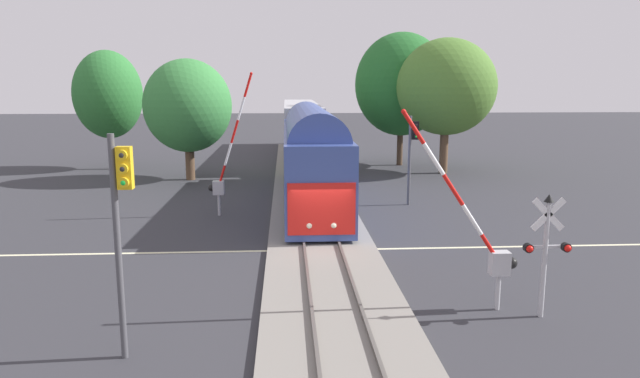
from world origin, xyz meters
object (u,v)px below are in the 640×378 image
object	(u,v)px
crossing_signal_mast	(546,243)
traffic_signal_far_side	(413,146)
commuter_train	(305,137)
traffic_signal_near_left	(121,211)
elm_centre_background	(401,84)
oak_behind_train	(188,106)
oak_far_right	(446,87)
pine_left_background	(108,95)
crossing_gate_near	(489,246)
crossing_gate_far	(222,173)

from	to	relation	value
crossing_signal_mast	traffic_signal_far_side	xyz separation A→B (m)	(-0.40, 15.72, 1.10)
commuter_train	traffic_signal_near_left	distance (m)	29.18
traffic_signal_far_side	elm_centre_background	size ratio (longest dim) A/B	0.46
traffic_signal_far_side	oak_behind_train	distance (m)	16.69
elm_centre_background	oak_behind_train	bearing A→B (deg)	-158.38
commuter_train	traffic_signal_far_side	size ratio (longest dim) A/B	8.53
traffic_signal_far_side	oak_far_right	size ratio (longest dim) A/B	0.50
oak_far_right	pine_left_background	distance (m)	25.88
crossing_gate_near	elm_centre_background	world-z (taller)	elm_centre_background
elm_centre_background	oak_far_right	bearing A→B (deg)	-61.90
commuter_train	traffic_signal_near_left	bearing A→B (deg)	-100.51
crossing_gate_near	pine_left_background	world-z (taller)	pine_left_background
crossing_gate_near	commuter_train	bearing A→B (deg)	99.77
crossing_gate_far	traffic_signal_far_side	xyz separation A→B (m)	(10.20, 2.01, 1.10)
commuter_train	oak_far_right	world-z (taller)	oak_far_right
crossing_gate_near	crossing_gate_far	world-z (taller)	crossing_gate_far
oak_far_right	traffic_signal_far_side	bearing A→B (deg)	-113.63
commuter_train	oak_behind_train	bearing A→B (deg)	-167.83
crossing_gate_far	oak_far_right	xyz separation A→B (m)	(15.11, 13.23, 4.20)
traffic_signal_far_side	oak_far_right	bearing A→B (deg)	66.37
crossing_signal_mast	oak_far_right	world-z (taller)	oak_far_right
traffic_signal_far_side	traffic_signal_near_left	world-z (taller)	traffic_signal_near_left
crossing_signal_mast	pine_left_background	size ratio (longest dim) A/B	0.39
crossing_gate_near	oak_far_right	world-z (taller)	oak_far_right
commuter_train	oak_far_right	distance (m)	11.07
crossing_signal_mast	traffic_signal_far_side	size ratio (longest dim) A/B	0.73
elm_centre_background	oak_behind_train	distance (m)	17.45
traffic_signal_near_left	traffic_signal_far_side	bearing A→B (deg)	58.25
crossing_signal_mast	oak_behind_train	size ratio (longest dim) A/B	0.43
crossing_gate_near	crossing_gate_far	distance (m)	15.97
crossing_gate_far	pine_left_background	distance (m)	20.23
crossing_gate_near	elm_centre_background	xyz separation A→B (m)	(3.51, 30.86, 4.61)
pine_left_background	traffic_signal_far_side	bearing A→B (deg)	-35.75
commuter_train	traffic_signal_near_left	world-z (taller)	traffic_signal_near_left
commuter_train	crossing_gate_near	size ratio (longest dim) A/B	7.07
commuter_train	elm_centre_background	distance (m)	10.03
traffic_signal_far_side	oak_far_right	distance (m)	12.64
crossing_gate_near	oak_far_right	size ratio (longest dim) A/B	0.60
crossing_signal_mast	pine_left_background	xyz separation A→B (m)	(-21.10, 30.62, 3.60)
crossing_signal_mast	traffic_signal_near_left	bearing A→B (deg)	-170.77
crossing_gate_near	pine_left_background	distance (m)	36.06
pine_left_background	crossing_gate_near	bearing A→B (deg)	-56.73
elm_centre_background	crossing_gate_far	bearing A→B (deg)	-125.49
traffic_signal_near_left	elm_centre_background	world-z (taller)	elm_centre_background
crossing_signal_mast	elm_centre_background	xyz separation A→B (m)	(2.08, 31.50, 4.38)
commuter_train	oak_far_right	xyz separation A→B (m)	(10.45, 0.10, 3.64)
crossing_signal_mast	elm_centre_background	distance (m)	31.87
elm_centre_background	traffic_signal_near_left	bearing A→B (deg)	-111.81
traffic_signal_near_left	pine_left_background	xyz separation A→B (m)	(-9.84, 32.45, 2.11)
crossing_gate_near	oak_far_right	xyz separation A→B (m)	(5.94, 26.30, 4.43)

